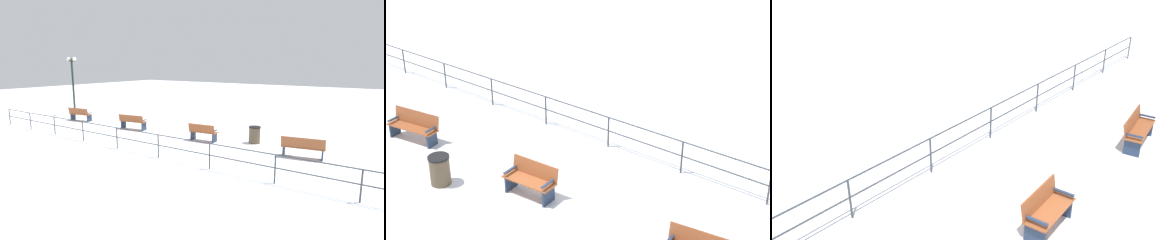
{
  "view_description": "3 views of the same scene",
  "coord_description": "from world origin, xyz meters",
  "views": [
    {
      "loc": [
        -12.54,
        -8.11,
        3.8
      ],
      "look_at": [
        -1.94,
        -0.74,
        1.43
      ],
      "focal_mm": 29.35,
      "sensor_mm": 36.0,
      "label": 1
    },
    {
      "loc": [
        9.14,
        8.75,
        8.12
      ],
      "look_at": [
        -2.14,
        -0.23,
        1.22
      ],
      "focal_mm": 54.51,
      "sensor_mm": 36.0,
      "label": 2
    },
    {
      "loc": [
        3.78,
        -6.97,
        6.16
      ],
      "look_at": [
        -2.69,
        0.59,
        1.42
      ],
      "focal_mm": 43.09,
      "sensor_mm": 36.0,
      "label": 3
    }
  ],
  "objects": [
    {
      "name": "ground_plane",
      "position": [
        0.0,
        0.0,
        0.0
      ],
      "size": [
        80.0,
        80.0,
        0.0
      ],
      "primitive_type": "plane",
      "color": "white",
      "rests_on": "ground"
    },
    {
      "name": "bench_fourth",
      "position": [
        0.03,
        4.79,
        0.47
      ],
      "size": [
        0.75,
        1.72,
        0.87
      ],
      "rotation": [
        0.0,
        0.0,
        0.14
      ],
      "color": "brown",
      "rests_on": "ground"
    },
    {
      "name": "bench_third",
      "position": [
        0.05,
        -0.01,
        0.45
      ],
      "size": [
        0.67,
        1.44,
        0.88
      ],
      "rotation": [
        0.0,
        0.0,
        0.07
      ],
      "color": "brown",
      "rests_on": "ground"
    },
    {
      "name": "waterfront_railing",
      "position": [
        -3.27,
        0.0,
        0.67
      ],
      "size": [
        0.05,
        24.34,
        0.97
      ],
      "color": "#383D42",
      "rests_on": "ground"
    }
  ]
}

